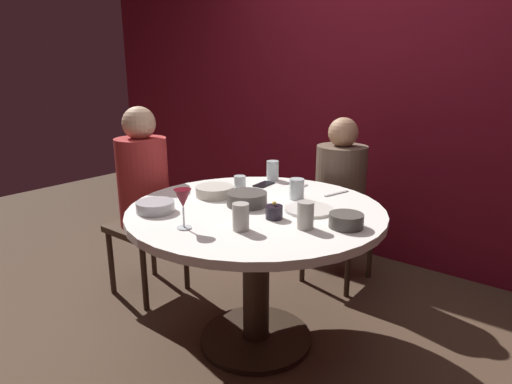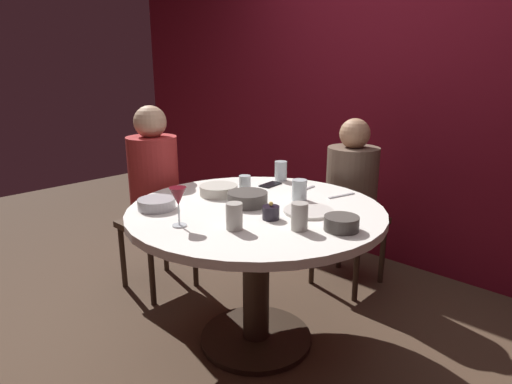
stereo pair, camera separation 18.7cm
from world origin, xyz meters
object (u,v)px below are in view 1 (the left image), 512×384
at_px(bowl_sauce_side, 346,221).
at_px(cup_by_left_diner, 240,183).
at_px(bowl_small_white, 247,199).
at_px(cup_far_edge, 273,170).
at_px(wine_glass, 183,200).
at_px(cell_phone, 264,184).
at_px(bowl_serving_large, 155,207).
at_px(cup_by_right_diner, 297,189).
at_px(bowl_salad_center, 215,191).
at_px(candle_holder, 274,212).
at_px(dinner_plate, 309,210).
at_px(dining_table, 256,238).
at_px(cup_center_front, 305,215).
at_px(cup_near_candle, 241,217).
at_px(seated_diner_back, 341,183).
at_px(seated_diner_left, 143,183).

bearing_deg(bowl_sauce_side, cup_by_left_diner, 167.64).
bearing_deg(bowl_small_white, cup_far_edge, 112.16).
relative_size(wine_glass, cell_phone, 1.26).
bearing_deg(bowl_serving_large, wine_glass, -14.45).
relative_size(cup_by_left_diner, cup_by_right_diner, 0.79).
relative_size(cell_phone, bowl_small_white, 0.69).
bearing_deg(bowl_sauce_side, cup_far_edge, 147.17).
bearing_deg(wine_glass, bowl_salad_center, 118.07).
relative_size(candle_holder, wine_glass, 0.48).
bearing_deg(cup_far_edge, dinner_plate, -37.66).
distance_m(dining_table, cup_center_front, 0.43).
distance_m(dining_table, bowl_serving_large, 0.53).
bearing_deg(cup_near_candle, bowl_small_white, 124.89).
bearing_deg(dinner_plate, dining_table, -153.89).
distance_m(dining_table, bowl_sauce_side, 0.52).
xyz_separation_m(seated_diner_back, dinner_plate, (0.24, -0.79, 0.07)).
xyz_separation_m(dinner_plate, cup_center_front, (0.11, -0.22, 0.05)).
height_order(seated_diner_back, bowl_sauce_side, seated_diner_back).
xyz_separation_m(cup_by_right_diner, cup_far_edge, (-0.34, 0.25, 0.00)).
bearing_deg(cup_center_front, cup_far_edge, 135.46).
bearing_deg(wine_glass, cup_center_front, 38.29).
height_order(candle_holder, bowl_salad_center, candle_holder).
xyz_separation_m(candle_holder, cup_by_left_diner, (-0.43, 0.26, 0.01)).
relative_size(cup_by_right_diner, cup_far_edge, 0.92).
height_order(dining_table, dinner_plate, dinner_plate).
height_order(cup_near_candle, cup_by_right_diner, cup_near_candle).
xyz_separation_m(seated_diner_back, cell_phone, (-0.23, -0.54, 0.06)).
bearing_deg(dining_table, bowl_sauce_side, 2.64).
distance_m(candle_holder, cell_phone, 0.60).
bearing_deg(bowl_serving_large, cup_center_front, 20.23).
relative_size(bowl_small_white, cup_by_left_diner, 2.36).
bearing_deg(candle_holder, bowl_salad_center, 167.84).
distance_m(bowl_serving_large, cup_near_candle, 0.49).
xyz_separation_m(seated_diner_back, bowl_salad_center, (-0.30, -0.88, 0.09)).
xyz_separation_m(wine_glass, cell_phone, (-0.17, 0.79, -0.12)).
height_order(wine_glass, cup_by_right_diner, wine_glass).
xyz_separation_m(seated_diner_left, cup_far_edge, (0.63, 0.50, 0.08)).
height_order(dining_table, seated_diner_back, seated_diner_back).
bearing_deg(cup_by_right_diner, seated_diner_left, -165.69).
xyz_separation_m(seated_diner_back, cup_center_front, (0.35, -1.00, 0.12)).
bearing_deg(cup_center_front, cup_by_left_diner, 155.02).
height_order(candle_holder, cup_center_front, cup_center_front).
height_order(dinner_plate, cell_phone, dinner_plate).
xyz_separation_m(wine_glass, cup_by_right_diner, (0.14, 0.67, -0.07)).
bearing_deg(cup_by_left_diner, dinner_plate, -7.83).
distance_m(cell_phone, cup_by_right_diner, 0.34).
bearing_deg(wine_glass, seated_diner_left, 152.87).
height_order(bowl_small_white, cup_near_candle, cup_near_candle).
distance_m(candle_holder, bowl_small_white, 0.24).
xyz_separation_m(bowl_small_white, cup_near_candle, (0.20, -0.29, 0.03)).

